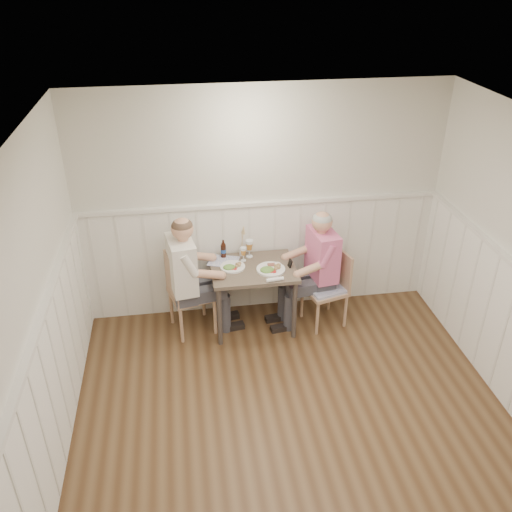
{
  "coord_description": "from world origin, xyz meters",
  "views": [
    {
      "loc": [
        -0.87,
        -3.11,
        3.7
      ],
      "look_at": [
        -0.16,
        1.64,
        1.0
      ],
      "focal_mm": 38.0,
      "sensor_mm": 36.0,
      "label": 1
    }
  ],
  "objects_px": {
    "chair_left": "(186,291)",
    "man_in_pink": "(317,276)",
    "chair_right": "(329,285)",
    "beer_bottle": "(223,250)",
    "grass_vase": "(241,242)",
    "dining_table": "(253,275)",
    "diner_cream": "(188,286)"
  },
  "relations": [
    {
      "from": "dining_table",
      "to": "chair_left",
      "type": "bearing_deg",
      "value": 178.85
    },
    {
      "from": "dining_table",
      "to": "grass_vase",
      "type": "relative_size",
      "value": 2.41
    },
    {
      "from": "dining_table",
      "to": "beer_bottle",
      "type": "height_order",
      "value": "beer_bottle"
    },
    {
      "from": "grass_vase",
      "to": "chair_right",
      "type": "bearing_deg",
      "value": -19.6
    },
    {
      "from": "beer_bottle",
      "to": "grass_vase",
      "type": "distance_m",
      "value": 0.21
    },
    {
      "from": "chair_left",
      "to": "dining_table",
      "type": "bearing_deg",
      "value": -1.15
    },
    {
      "from": "chair_right",
      "to": "diner_cream",
      "type": "relative_size",
      "value": 0.62
    },
    {
      "from": "chair_left",
      "to": "man_in_pink",
      "type": "relative_size",
      "value": 0.69
    },
    {
      "from": "chair_right",
      "to": "chair_left",
      "type": "xyz_separation_m",
      "value": [
        -1.58,
        0.07,
        0.03
      ]
    },
    {
      "from": "dining_table",
      "to": "chair_left",
      "type": "xyz_separation_m",
      "value": [
        -0.73,
        0.01,
        -0.14
      ]
    },
    {
      "from": "chair_left",
      "to": "beer_bottle",
      "type": "xyz_separation_m",
      "value": [
        0.44,
        0.25,
        0.33
      ]
    },
    {
      "from": "dining_table",
      "to": "grass_vase",
      "type": "bearing_deg",
      "value": 108.09
    },
    {
      "from": "chair_left",
      "to": "man_in_pink",
      "type": "xyz_separation_m",
      "value": [
        1.45,
        -0.01,
        0.06
      ]
    },
    {
      "from": "diner_cream",
      "to": "grass_vase",
      "type": "xyz_separation_m",
      "value": [
        0.62,
        0.31,
        0.32
      ]
    },
    {
      "from": "chair_left",
      "to": "grass_vase",
      "type": "bearing_deg",
      "value": 22.6
    },
    {
      "from": "beer_bottle",
      "to": "grass_vase",
      "type": "xyz_separation_m",
      "value": [
        0.2,
        0.01,
        0.07
      ]
    },
    {
      "from": "dining_table",
      "to": "chair_left",
      "type": "relative_size",
      "value": 0.96
    },
    {
      "from": "chair_right",
      "to": "man_in_pink",
      "type": "distance_m",
      "value": 0.17
    },
    {
      "from": "chair_left",
      "to": "man_in_pink",
      "type": "distance_m",
      "value": 1.45
    },
    {
      "from": "chair_left",
      "to": "man_in_pink",
      "type": "height_order",
      "value": "man_in_pink"
    },
    {
      "from": "chair_right",
      "to": "chair_left",
      "type": "relative_size",
      "value": 0.94
    },
    {
      "from": "man_in_pink",
      "to": "beer_bottle",
      "type": "xyz_separation_m",
      "value": [
        -1.01,
        0.26,
        0.27
      ]
    },
    {
      "from": "chair_right",
      "to": "grass_vase",
      "type": "distance_m",
      "value": 1.09
    },
    {
      "from": "dining_table",
      "to": "chair_right",
      "type": "distance_m",
      "value": 0.86
    },
    {
      "from": "chair_left",
      "to": "diner_cream",
      "type": "xyz_separation_m",
      "value": [
        0.02,
        -0.05,
        0.08
      ]
    },
    {
      "from": "diner_cream",
      "to": "beer_bottle",
      "type": "distance_m",
      "value": 0.57
    },
    {
      "from": "chair_right",
      "to": "grass_vase",
      "type": "bearing_deg",
      "value": 160.4
    },
    {
      "from": "chair_left",
      "to": "diner_cream",
      "type": "height_order",
      "value": "diner_cream"
    },
    {
      "from": "dining_table",
      "to": "grass_vase",
      "type": "height_order",
      "value": "grass_vase"
    },
    {
      "from": "dining_table",
      "to": "man_in_pink",
      "type": "xyz_separation_m",
      "value": [
        0.72,
        0.0,
        -0.07
      ]
    },
    {
      "from": "chair_left",
      "to": "beer_bottle",
      "type": "relative_size",
      "value": 4.48
    },
    {
      "from": "man_in_pink",
      "to": "grass_vase",
      "type": "xyz_separation_m",
      "value": [
        -0.81,
        0.28,
        0.34
      ]
    }
  ]
}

